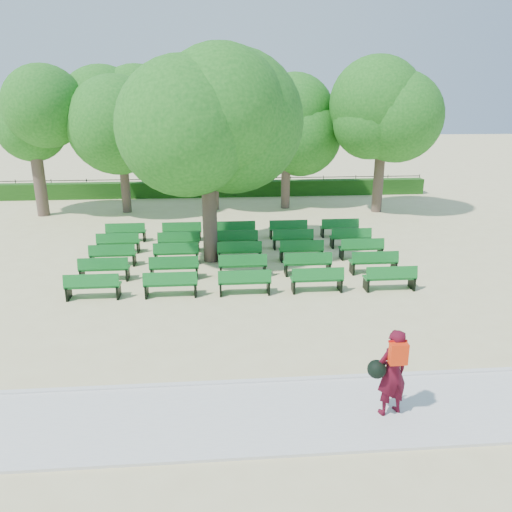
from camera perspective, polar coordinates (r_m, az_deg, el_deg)
The scene contains 9 objects.
ground at distance 16.31m, azimuth -5.99°, elevation -2.75°, with size 120.00×120.00×0.00m, color beige.
paving at distance 9.72m, azimuth -6.74°, elevation -18.13°, with size 30.00×2.20×0.06m, color silver.
curb at distance 10.66m, azimuth -6.56°, elevation -14.41°, with size 30.00×0.12×0.10m, color silver.
hedge at distance 29.73m, azimuth -5.58°, elevation 7.62°, with size 26.00×0.70×0.90m, color #1B4B13.
fence at distance 30.21m, azimuth -5.55°, elevation 6.92°, with size 26.00×0.10×1.02m, color black, non-canonical shape.
tree_line at distance 25.90m, azimuth -5.63°, elevation 5.07°, with size 21.80×6.80×7.04m, color #236B1D, non-canonical shape.
bench_array at distance 17.96m, azimuth -1.95°, elevation -0.41°, with size 1.60×0.54×1.00m.
tree_among at distance 17.31m, azimuth -5.59°, elevation 13.49°, with size 4.89×4.89×6.64m.
person at distance 9.63m, azimuth 15.21°, elevation -12.61°, with size 0.85×0.57×1.71m.
Camera 1 is at (0.43, -15.26, 5.73)m, focal length 35.00 mm.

